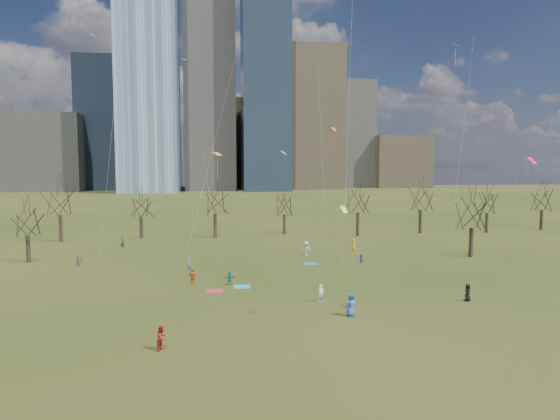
{
  "coord_description": "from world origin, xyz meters",
  "views": [
    {
      "loc": [
        -7.41,
        -42.4,
        11.88
      ],
      "look_at": [
        0.0,
        12.0,
        7.0
      ],
      "focal_mm": 32.0,
      "sensor_mm": 36.0,
      "label": 1
    }
  ],
  "objects": [
    {
      "name": "blanket_navy",
      "position": [
        4.41,
        16.21,
        0.01
      ],
      "size": [
        1.6,
        1.5,
        0.03
      ],
      "primitive_type": "cube",
      "color": "#2453AC",
      "rests_on": "ground"
    },
    {
      "name": "person_11",
      "position": [
        -23.25,
        18.86,
        0.74
      ],
      "size": [
        0.92,
        1.44,
        1.49
      ],
      "primitive_type": "imported",
      "rotation": [
        0.0,
        0.0,
        1.19
      ],
      "color": "slate",
      "rests_on": "ground"
    },
    {
      "name": "person_9",
      "position": [
        4.88,
        21.81,
        0.94
      ],
      "size": [
        1.4,
        1.26,
        1.89
      ],
      "primitive_type": "imported",
      "rotation": [
        0.0,
        0.0,
        5.69
      ],
      "color": "silver",
      "rests_on": "ground"
    },
    {
      "name": "person_0",
      "position": [
        3.36,
        -4.99,
        0.92
      ],
      "size": [
        1.05,
        0.87,
        1.83
      ],
      "primitive_type": "imported",
      "rotation": [
        0.0,
        0.0,
        0.37
      ],
      "color": "#2751AA",
      "rests_on": "ground"
    },
    {
      "name": "person_12",
      "position": [
        12.3,
        25.11,
        0.79
      ],
      "size": [
        0.63,
        0.85,
        1.58
      ],
      "primitive_type": "imported",
      "rotation": [
        0.0,
        0.0,
        1.75
      ],
      "color": "orange",
      "rests_on": "ground"
    },
    {
      "name": "person_5",
      "position": [
        -5.79,
        6.76,
        0.69
      ],
      "size": [
        1.34,
        0.69,
        1.38
      ],
      "primitive_type": "imported",
      "rotation": [
        0.0,
        0.0,
        3.38
      ],
      "color": "#197459",
      "rests_on": "ground"
    },
    {
      "name": "person_2",
      "position": [
        -10.75,
        -10.39,
        0.82
      ],
      "size": [
        0.92,
        1.0,
        1.64
      ],
      "primitive_type": "imported",
      "rotation": [
        0.0,
        0.0,
        1.08
      ],
      "color": "#A61D17",
      "rests_on": "ground"
    },
    {
      "name": "person_3",
      "position": [
        3.26,
        -4.51,
        0.57
      ],
      "size": [
        0.8,
        0.84,
        1.15
      ],
      "primitive_type": "imported",
      "rotation": [
        0.0,
        0.0,
        2.27
      ],
      "color": "slate",
      "rests_on": "ground"
    },
    {
      "name": "person_7",
      "position": [
        -10.15,
        14.5,
        0.71
      ],
      "size": [
        0.53,
        0.61,
        1.41
      ],
      "primitive_type": "imported",
      "rotation": [
        0.0,
        0.0,
        4.25
      ],
      "color": "#8752A5",
      "rests_on": "ground"
    },
    {
      "name": "downtown_skyline",
      "position": [
        -2.43,
        210.64,
        39.01
      ],
      "size": [
        212.5,
        78.0,
        118.0
      ],
      "color": "slate",
      "rests_on": "ground"
    },
    {
      "name": "bare_tree_row",
      "position": [
        -0.09,
        37.22,
        6.12
      ],
      "size": [
        113.04,
        29.8,
        9.5
      ],
      "color": "black",
      "rests_on": "ground"
    },
    {
      "name": "blanket_teal",
      "position": [
        -4.64,
        5.83,
        0.01
      ],
      "size": [
        1.6,
        1.5,
        0.03
      ],
      "primitive_type": "cube",
      "color": "teal",
      "rests_on": "ground"
    },
    {
      "name": "kites_airborne",
      "position": [
        3.29,
        11.32,
        14.04
      ],
      "size": [
        62.13,
        44.52,
        37.04
      ],
      "color": "orange",
      "rests_on": "ground"
    },
    {
      "name": "ground",
      "position": [
        0.0,
        0.0,
        0.0
      ],
      "size": [
        500.0,
        500.0,
        0.0
      ],
      "primitive_type": "plane",
      "color": "black",
      "rests_on": "ground"
    },
    {
      "name": "person_13",
      "position": [
        -20.41,
        31.63,
        0.85
      ],
      "size": [
        0.74,
        0.71,
        1.71
      ],
      "primitive_type": "imported",
      "rotation": [
        0.0,
        0.0,
        2.45
      ],
      "color": "#176A2F",
      "rests_on": "ground"
    },
    {
      "name": "person_6",
      "position": [
        14.78,
        -2.02,
        0.76
      ],
      "size": [
        0.89,
        0.82,
        1.52
      ],
      "primitive_type": "imported",
      "rotation": [
        0.0,
        0.0,
        3.75
      ],
      "color": "black",
      "rests_on": "ground"
    },
    {
      "name": "person_4",
      "position": [
        -9.44,
        7.17,
        0.81
      ],
      "size": [
        1.01,
        0.83,
        1.61
      ],
      "primitive_type": "imported",
      "rotation": [
        0.0,
        0.0,
        2.59
      ],
      "color": "#CC4716",
      "rests_on": "ground"
    },
    {
      "name": "person_8",
      "position": [
        10.44,
        15.52,
        0.58
      ],
      "size": [
        0.64,
        0.7,
        1.16
      ],
      "primitive_type": "imported",
      "rotation": [
        0.0,
        0.0,
        5.16
      ],
      "color": "#273BAB",
      "rests_on": "ground"
    },
    {
      "name": "person_1",
      "position": [
        1.91,
        -0.59,
        0.79
      ],
      "size": [
        0.69,
        0.64,
        1.58
      ],
      "primitive_type": "imported",
      "rotation": [
        0.0,
        0.0,
        0.62
      ],
      "color": "silver",
      "rests_on": "ground"
    },
    {
      "name": "blanket_crimson",
      "position": [
        -7.31,
        4.49,
        0.01
      ],
      "size": [
        1.6,
        1.5,
        0.03
      ],
      "primitive_type": "cube",
      "color": "#AC2232",
      "rests_on": "ground"
    }
  ]
}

